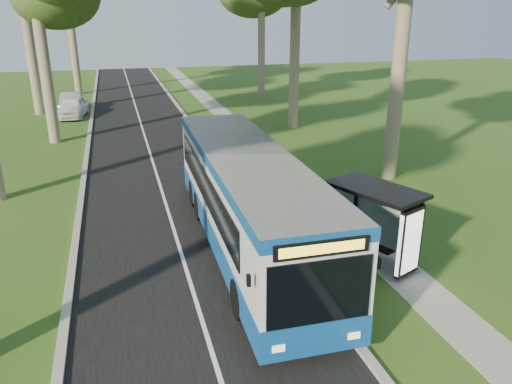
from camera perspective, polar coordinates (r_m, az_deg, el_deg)
ground at (r=17.45m, az=3.24°, el=-6.46°), size 120.00×120.00×0.00m
road at (r=25.98m, az=-11.37°, el=2.24°), size 7.00×100.00×0.02m
kerb_east at (r=26.42m, az=-3.80°, el=3.01°), size 0.25×100.00×0.12m
kerb_west at (r=25.97m, az=-19.08°, el=1.62°), size 0.25×100.00×0.12m
centre_line at (r=25.97m, az=-11.37°, el=2.27°), size 0.12×100.00×0.00m
footpath at (r=27.19m, az=2.40°, el=3.42°), size 1.50×100.00×0.02m
bus at (r=16.72m, az=-0.93°, el=-1.01°), size 2.92×12.95×3.42m
bus_stop_sign at (r=15.99m, az=5.55°, el=-2.53°), size 0.09×0.38×2.69m
bus_shelter at (r=15.98m, az=14.54°, el=-2.52°), size 2.69×3.41×2.59m
litter_bin at (r=25.13m, az=0.67°, el=3.07°), size 0.50×0.50×0.87m
car_white at (r=41.44m, az=-20.22°, el=9.11°), size 2.49×4.80×1.56m
car_silver at (r=43.94m, az=-20.35°, el=9.61°), size 1.73×4.57×1.49m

